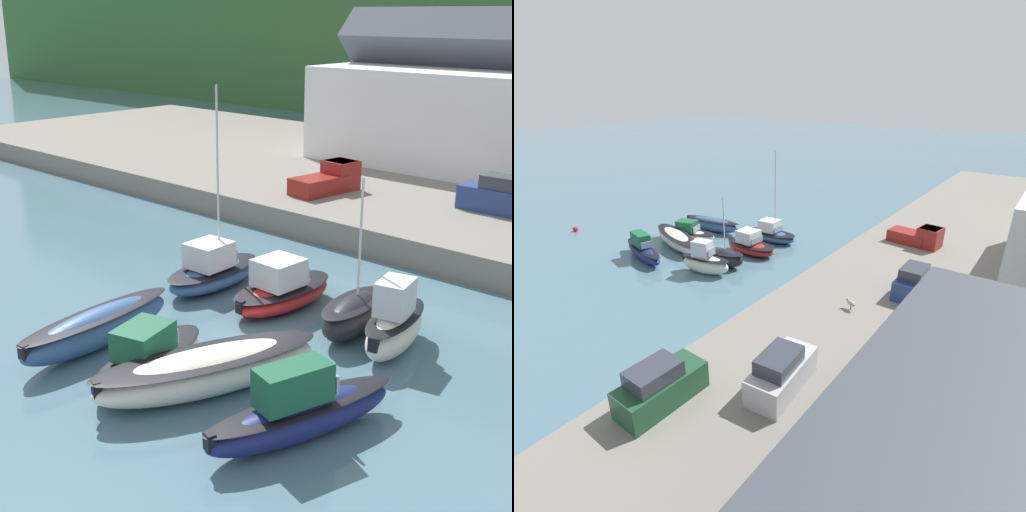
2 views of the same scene
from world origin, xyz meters
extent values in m
plane|color=slate|center=(0.00, 0.00, 0.00)|extent=(320.00, 320.00, 0.00)
cube|color=gray|center=(0.00, 26.06, 0.77)|extent=(105.45, 28.10, 1.54)
cube|color=slate|center=(18.59, 23.34, 4.66)|extent=(18.00, 0.10, 3.75)
ellipsoid|color=#33568E|center=(-6.26, 3.37, 0.57)|extent=(2.63, 5.58, 1.13)
ellipsoid|color=black|center=(-6.26, 3.37, 0.96)|extent=(2.73, 5.70, 0.12)
cube|color=silver|center=(-6.24, 3.10, 1.73)|extent=(1.85, 2.01, 1.18)
cube|color=#8CA5B2|center=(-6.30, 4.20, 1.55)|extent=(1.57, 0.19, 0.59)
cylinder|color=silver|center=(-6.28, 3.78, 5.31)|extent=(0.10, 0.10, 8.36)
ellipsoid|color=red|center=(-2.19, 3.74, 0.58)|extent=(2.55, 5.54, 1.17)
ellipsoid|color=black|center=(-2.19, 3.74, 0.99)|extent=(2.65, 5.65, 0.12)
cube|color=silver|center=(-2.20, 3.47, 1.76)|extent=(1.84, 1.97, 1.19)
cube|color=#8CA5B2|center=(-2.17, 4.57, 1.59)|extent=(1.61, 0.15, 0.60)
cube|color=black|center=(-2.27, 1.14, 0.82)|extent=(0.37, 0.29, 0.56)
ellipsoid|color=black|center=(1.74, 3.60, 0.83)|extent=(2.23, 4.45, 1.65)
ellipsoid|color=black|center=(1.74, 3.60, 1.40)|extent=(2.31, 4.54, 0.12)
cylinder|color=silver|center=(1.70, 3.92, 4.08)|extent=(0.10, 0.10, 4.86)
ellipsoid|color=white|center=(3.79, 3.47, 0.84)|extent=(2.48, 4.78, 1.69)
ellipsoid|color=black|center=(3.79, 3.47, 1.44)|extent=(2.56, 4.88, 0.12)
cube|color=silver|center=(3.84, 3.25, 2.35)|extent=(1.48, 1.80, 1.32)
cube|color=#8CA5B2|center=(3.64, 4.18, 2.15)|extent=(1.05, 0.32, 0.66)
cube|color=black|center=(4.25, 1.36, 1.18)|extent=(0.41, 0.35, 0.56)
ellipsoid|color=#33568E|center=(-4.91, -4.14, 0.78)|extent=(2.31, 7.29, 1.57)
ellipsoid|color=black|center=(-4.91, -4.14, 1.33)|extent=(2.39, 7.43, 0.12)
cube|color=black|center=(-4.56, -7.52, 1.10)|extent=(0.39, 0.32, 0.56)
ellipsoid|color=white|center=(-1.61, -4.24, 0.46)|extent=(3.57, 6.14, 0.91)
ellipsoid|color=black|center=(-1.61, -4.24, 0.77)|extent=(3.68, 6.27, 0.12)
cube|color=#195638|center=(-1.53, -4.52, 1.48)|extent=(2.03, 2.38, 1.13)
cube|color=#8CA5B2|center=(-1.85, -3.40, 1.31)|extent=(1.35, 0.48, 0.56)
cube|color=black|center=(-0.85, -6.89, 0.64)|extent=(0.42, 0.37, 0.56)
ellipsoid|color=white|center=(0.85, -3.63, 0.79)|extent=(4.86, 8.46, 1.58)
ellipsoid|color=black|center=(0.85, -3.63, 1.34)|extent=(5.00, 8.64, 0.12)
cube|color=black|center=(-0.47, -7.29, 1.10)|extent=(0.43, 0.39, 0.56)
ellipsoid|color=navy|center=(4.99, -3.58, 0.66)|extent=(3.22, 6.86, 1.32)
ellipsoid|color=black|center=(4.99, -3.58, 1.12)|extent=(3.31, 7.00, 0.12)
cube|color=#195638|center=(4.90, -3.90, 1.93)|extent=(1.69, 2.56, 1.23)
cube|color=#8CA5B2|center=(5.26, -2.63, 1.75)|extent=(0.98, 0.36, 0.61)
cube|color=black|center=(4.14, -6.65, 0.92)|extent=(0.42, 0.37, 0.56)
cube|color=#1E4C2D|center=(17.47, 14.35, 2.24)|extent=(4.26, 1.93, 1.40)
cube|color=#333842|center=(17.78, 14.34, 3.32)|extent=(2.36, 1.60, 0.76)
cube|color=#B7B7BC|center=(13.39, 18.26, 2.24)|extent=(4.35, 2.18, 1.40)
cube|color=#333842|center=(13.71, 18.29, 3.32)|extent=(2.44, 1.74, 0.76)
cube|color=navy|center=(-0.21, 20.21, 2.24)|extent=(4.20, 1.81, 1.40)
cube|color=#333842|center=(0.11, 20.21, 3.32)|extent=(2.31, 1.54, 0.76)
cube|color=maroon|center=(-10.37, 16.45, 2.09)|extent=(2.44, 3.74, 1.10)
cube|color=maroon|center=(-10.11, 18.46, 2.49)|extent=(2.13, 2.12, 1.90)
cube|color=#2D333D|center=(-10.11, 18.46, 3.19)|extent=(1.99, 1.84, 0.50)
cylinder|color=tan|center=(4.53, 17.66, 1.68)|extent=(0.12, 0.12, 0.28)
ellipsoid|color=tan|center=(4.53, 17.66, 2.00)|extent=(0.60, 0.85, 0.36)
sphere|color=tan|center=(4.38, 17.33, 2.10)|extent=(0.22, 0.22, 0.22)
sphere|color=red|center=(4.45, -16.74, 0.29)|extent=(0.59, 0.59, 0.59)
camera|label=1|loc=(17.08, -18.48, 12.53)|focal=50.00mm
camera|label=2|loc=(26.30, 26.98, 14.90)|focal=28.00mm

